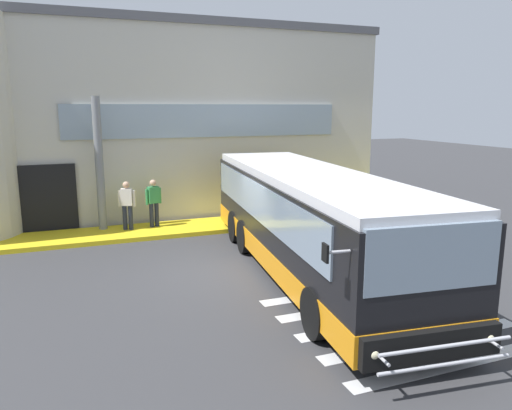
% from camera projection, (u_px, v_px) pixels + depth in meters
% --- Properties ---
extents(ground_plane, '(80.00, 90.00, 0.02)m').
position_uv_depth(ground_plane, '(236.00, 270.00, 13.18)').
color(ground_plane, '#353538').
rests_on(ground_plane, ground).
extents(bay_paint_stripes, '(4.40, 3.96, 0.01)m').
position_uv_depth(bay_paint_stripes, '(394.00, 321.00, 10.04)').
color(bay_paint_stripes, silver).
rests_on(bay_paint_stripes, ground).
extents(terminal_building, '(18.17, 13.80, 7.51)m').
position_uv_depth(terminal_building, '(142.00, 119.00, 22.74)').
color(terminal_building, beige).
rests_on(terminal_building, ground).
extents(boarding_curb, '(20.37, 2.00, 0.15)m').
position_uv_depth(boarding_curb, '(192.00, 227.00, 17.55)').
color(boarding_curb, yellow).
rests_on(boarding_curb, ground).
extents(entry_support_column, '(0.28, 0.28, 4.51)m').
position_uv_depth(entry_support_column, '(99.00, 164.00, 16.58)').
color(entry_support_column, slate).
rests_on(entry_support_column, boarding_curb).
extents(bus_main_foreground, '(4.15, 11.43, 2.70)m').
position_uv_depth(bus_main_foreground, '(309.00, 224.00, 12.70)').
color(bus_main_foreground, black).
rests_on(bus_main_foreground, ground).
extents(passenger_near_column, '(0.56, 0.46, 1.68)m').
position_uv_depth(passenger_near_column, '(127.00, 202.00, 16.77)').
color(passenger_near_column, '#1E2338').
rests_on(passenger_near_column, boarding_curb).
extents(passenger_by_doorway, '(0.57, 0.32, 1.68)m').
position_uv_depth(passenger_by_doorway, '(154.00, 201.00, 17.16)').
color(passenger_by_doorway, '#1E2338').
rests_on(passenger_by_doorway, boarding_curb).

